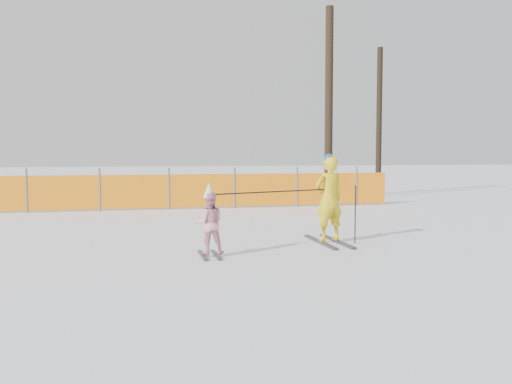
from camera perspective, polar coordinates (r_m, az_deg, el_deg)
ground at (r=9.83m, az=0.66°, el=-6.02°), size 120.00×120.00×0.00m
adult at (r=10.83m, az=7.31°, el=-0.69°), size 0.65×1.70×1.68m
child at (r=9.41m, az=-4.71°, el=-3.08°), size 0.51×0.89×1.21m
ski_poles at (r=10.26m, az=4.48°, el=-0.74°), size 2.76×0.82×1.09m
safety_fence at (r=17.19m, az=-13.85°, el=0.03°), size 17.01×0.06×1.25m
tree_trunks at (r=21.95m, az=8.82°, el=8.21°), size 2.40×0.49×7.09m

